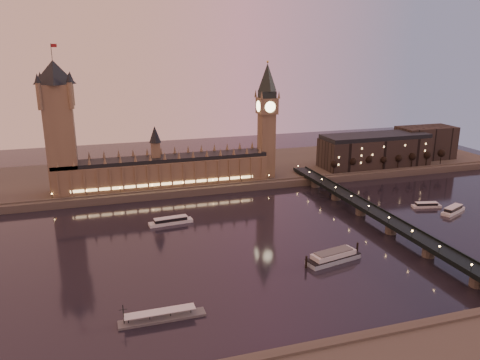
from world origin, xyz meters
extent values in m
plane|color=black|center=(0.00, 0.00, 0.00)|extent=(700.00, 700.00, 0.00)
cube|color=#423D35|center=(30.00, 165.00, 3.00)|extent=(560.00, 130.00, 6.00)
cube|color=brown|center=(-40.00, 121.00, 17.00)|extent=(180.00, 26.00, 22.00)
cube|color=black|center=(-40.00, 121.00, 29.60)|extent=(180.00, 22.00, 3.20)
cube|color=#FFCC7F|center=(-40.00, 107.50, 11.00)|extent=(153.00, 0.25, 2.20)
cube|color=brown|center=(-120.00, 121.00, 50.00)|extent=(22.00, 22.00, 88.00)
cone|color=black|center=(-120.00, 121.00, 103.00)|extent=(31.68, 31.68, 18.00)
cylinder|color=black|center=(-120.00, 121.00, 118.00)|extent=(0.44, 0.44, 12.00)
cube|color=maroon|center=(-117.80, 121.00, 122.50)|extent=(4.00, 0.15, 2.50)
cube|color=brown|center=(54.00, 121.00, 35.00)|extent=(13.00, 13.00, 58.00)
cube|color=brown|center=(54.00, 121.00, 71.00)|extent=(16.00, 16.00, 14.00)
cylinder|color=#FFEAA5|center=(54.00, 112.82, 71.00)|extent=(9.60, 0.35, 9.60)
cylinder|color=#FFEAA5|center=(45.82, 121.00, 71.00)|extent=(0.35, 9.60, 9.60)
cube|color=black|center=(54.00, 121.00, 81.00)|extent=(13.00, 13.00, 6.00)
cone|color=black|center=(54.00, 121.00, 96.00)|extent=(17.68, 17.68, 24.00)
sphere|color=gold|center=(54.00, 121.00, 109.00)|extent=(2.00, 2.00, 2.00)
cube|color=black|center=(92.00, 0.00, 8.00)|extent=(13.00, 260.00, 2.00)
cube|color=black|center=(85.70, 0.00, 9.50)|extent=(0.60, 260.00, 1.00)
cube|color=black|center=(98.30, 0.00, 9.50)|extent=(0.60, 260.00, 1.00)
cube|color=black|center=(172.00, 127.00, 20.00)|extent=(110.00, 36.00, 28.00)
cube|color=black|center=(172.00, 127.00, 36.00)|extent=(108.00, 34.00, 4.00)
cube|color=black|center=(242.00, 139.00, 23.00)|extent=(60.00, 30.00, 34.00)
cylinder|color=black|center=(118.96, 109.00, 11.01)|extent=(0.70, 0.70, 10.03)
sphere|color=black|center=(118.96, 109.00, 16.25)|extent=(6.69, 6.69, 6.69)
cylinder|color=black|center=(136.12, 109.00, 11.01)|extent=(0.70, 0.70, 10.03)
sphere|color=black|center=(136.12, 109.00, 16.25)|extent=(6.69, 6.69, 6.69)
cylinder|color=black|center=(153.28, 109.00, 11.01)|extent=(0.70, 0.70, 10.03)
sphere|color=black|center=(153.28, 109.00, 16.25)|extent=(6.69, 6.69, 6.69)
cylinder|color=black|center=(170.43, 109.00, 11.01)|extent=(0.70, 0.70, 10.03)
sphere|color=black|center=(170.43, 109.00, 16.25)|extent=(6.69, 6.69, 6.69)
cylinder|color=black|center=(187.59, 109.00, 11.01)|extent=(0.70, 0.70, 10.03)
sphere|color=black|center=(187.59, 109.00, 16.25)|extent=(6.69, 6.69, 6.69)
cylinder|color=black|center=(204.75, 109.00, 11.01)|extent=(0.70, 0.70, 10.03)
sphere|color=black|center=(204.75, 109.00, 16.25)|extent=(6.69, 6.69, 6.69)
cylinder|color=black|center=(221.90, 109.00, 11.01)|extent=(0.70, 0.70, 10.03)
sphere|color=black|center=(221.90, 109.00, 16.25)|extent=(6.69, 6.69, 6.69)
cylinder|color=black|center=(239.06, 109.00, 11.01)|extent=(0.70, 0.70, 10.03)
sphere|color=black|center=(239.06, 109.00, 16.25)|extent=(6.69, 6.69, 6.69)
cube|color=silver|center=(-47.37, 43.08, 1.14)|extent=(31.66, 9.60, 2.29)
cube|color=black|center=(-47.37, 43.08, 3.43)|extent=(23.48, 7.64, 2.29)
cube|color=silver|center=(-47.37, 43.08, 4.78)|extent=(24.13, 7.97, 0.42)
cube|color=silver|center=(150.25, 18.04, 0.96)|extent=(23.30, 10.55, 1.91)
cube|color=black|center=(150.25, 18.04, 2.87)|extent=(17.35, 8.25, 1.91)
cube|color=silver|center=(150.25, 18.04, 4.00)|extent=(17.84, 8.57, 0.35)
cube|color=silver|center=(161.59, 1.88, 1.17)|extent=(26.14, 16.90, 2.34)
cube|color=black|center=(161.59, 1.88, 3.52)|extent=(19.57, 13.01, 2.34)
cube|color=silver|center=(161.59, 1.88, 4.90)|extent=(20.15, 13.47, 0.43)
cube|color=#90A5B7|center=(33.98, -45.96, 1.39)|extent=(35.56, 16.50, 2.79)
cube|color=black|center=(33.98, -45.96, 3.06)|extent=(35.56, 16.50, 0.54)
cube|color=silver|center=(33.98, -45.96, 4.72)|extent=(29.04, 14.13, 2.79)
cube|color=#595B5E|center=(33.98, -45.96, 6.49)|extent=(24.63, 12.20, 0.75)
cylinder|color=black|center=(15.10, -48.93, 3.65)|extent=(1.18, 1.18, 7.29)
cylinder|color=black|center=(52.87, -40.98, 3.65)|extent=(1.18, 1.18, 7.29)
cube|color=#595B5E|center=(-71.00, -76.69, 0.58)|extent=(40.34, 6.72, 1.15)
cube|color=silver|center=(-71.96, -76.69, 4.37)|extent=(32.66, 5.76, 0.29)
cylinder|color=black|center=(-88.29, -76.69, 5.96)|extent=(0.38, 0.38, 9.61)
cylinder|color=black|center=(-88.29, -76.69, 8.36)|extent=(3.84, 0.23, 0.23)
camera|label=1|loc=(-93.79, -269.29, 122.22)|focal=35.00mm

